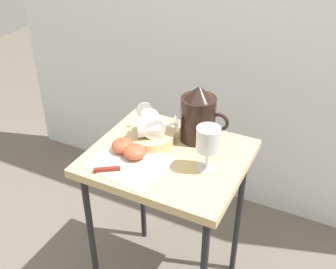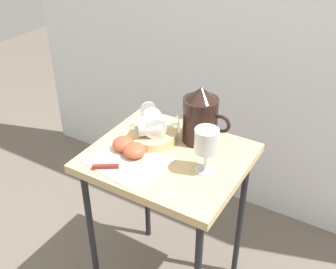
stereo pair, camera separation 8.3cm
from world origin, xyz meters
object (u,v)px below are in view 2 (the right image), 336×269
apple_half_left (124,144)px  apple_half_right (134,150)px  basket_tray (152,136)px  knife (117,167)px  wine_glass_upright (206,143)px  wine_glass_tipped_near (153,123)px  table (168,171)px  wine_glass_tipped_far (151,126)px  pitcher (200,119)px

apple_half_left → apple_half_right: bearing=-14.7°
basket_tray → knife: basket_tray is taller
basket_tray → knife: 0.20m
wine_glass_upright → knife: size_ratio=0.78×
wine_glass_upright → apple_half_left: size_ratio=1.97×
wine_glass_upright → wine_glass_tipped_near: wine_glass_upright is taller
table → apple_half_left: (-0.14, -0.05, 0.10)m
wine_glass_tipped_near → knife: wine_glass_tipped_near is taller
apple_half_left → table: bearing=20.4°
table → apple_half_right: (-0.09, -0.07, 0.10)m
wine_glass_tipped_near → apple_half_right: bearing=-90.6°
wine_glass_tipped_far → apple_half_right: bearing=-91.3°
pitcher → apple_half_right: (-0.14, -0.20, -0.06)m
pitcher → apple_half_left: bearing=-135.8°
basket_tray → apple_half_left: 0.11m
table → pitcher: (0.05, 0.14, 0.16)m
table → basket_tray: (-0.09, 0.05, 0.09)m
basket_tray → wine_glass_upright: bearing=-14.7°
apple_half_left → knife: size_ratio=0.40×
knife → wine_glass_tipped_far: bearing=86.2°
pitcher → wine_glass_upright: pitcher is taller
wine_glass_tipped_near → apple_half_left: 0.13m
basket_tray → apple_half_left: apple_half_left is taller
apple_half_left → knife: (0.04, -0.10, -0.02)m
pitcher → wine_glass_tipped_far: (-0.14, -0.10, -0.01)m
wine_glass_tipped_far → knife: size_ratio=0.77×
wine_glass_upright → knife: bearing=-151.2°
table → apple_half_left: bearing=-159.6°
pitcher → apple_half_left: size_ratio=2.64×
basket_tray → pitcher: 0.18m
basket_tray → wine_glass_tipped_near: wine_glass_tipped_near is taller
wine_glass_tipped_far → knife: 0.19m
wine_glass_tipped_near → wine_glass_tipped_far: bearing=-86.8°
apple_half_right → wine_glass_upright: bearing=12.1°
wine_glass_tipped_far → knife: bearing=-93.8°
wine_glass_tipped_near → table: bearing=-28.8°
wine_glass_tipped_near → apple_half_left: bearing=-118.4°
wine_glass_upright → knife: 0.30m
table → wine_glass_tipped_near: 0.18m
basket_tray → wine_glass_tipped_far: (0.00, -0.01, 0.05)m
pitcher → wine_glass_tipped_far: size_ratio=1.36×
table → wine_glass_upright: size_ratio=4.31×
basket_tray → table: bearing=-26.5°
pitcher → wine_glass_tipped_near: size_ratio=1.34×
pitcher → wine_glass_tipped_far: pitcher is taller
wine_glass_tipped_near → apple_half_right: wine_glass_tipped_near is taller
wine_glass_upright → wine_glass_tipped_near: 0.25m
basket_tray → wine_glass_tipped_far: wine_glass_tipped_far is taller
basket_tray → pitcher: size_ratio=0.82×
wine_glass_tipped_far → wine_glass_tipped_near: bearing=93.2°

